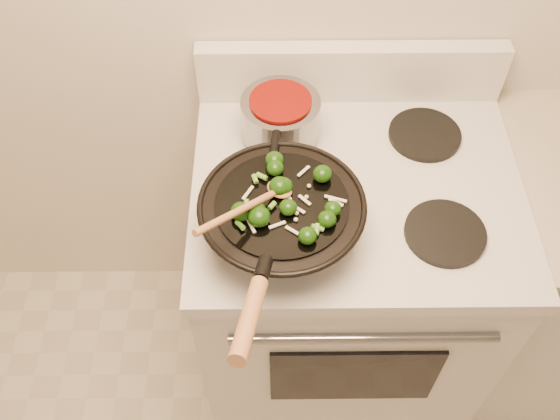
{
  "coord_description": "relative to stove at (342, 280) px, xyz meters",
  "views": [
    {
      "loc": [
        -0.23,
        0.23,
        2.05
      ],
      "look_at": [
        -0.22,
        1.02,
        1.01
      ],
      "focal_mm": 40.0,
      "sensor_mm": 36.0,
      "label": 1
    }
  ],
  "objects": [
    {
      "name": "saucepan",
      "position": [
        -0.18,
        0.15,
        0.52
      ],
      "size": [
        0.19,
        0.31,
        0.11
      ],
      "color": "gray",
      "rests_on": "stove"
    },
    {
      "name": "wok",
      "position": [
        -0.18,
        -0.16,
        0.52
      ],
      "size": [
        0.35,
        0.58,
        0.24
      ],
      "color": "black",
      "rests_on": "stove"
    },
    {
      "name": "stirfry",
      "position": [
        -0.18,
        -0.15,
        0.59
      ],
      "size": [
        0.24,
        0.24,
        0.04
      ],
      "color": "#143909",
      "rests_on": "wok"
    },
    {
      "name": "wooden_spoon",
      "position": [
        -0.23,
        -0.18,
        0.61
      ],
      "size": [
        0.2,
        0.22,
        0.1
      ],
      "color": "#AB6F43",
      "rests_on": "wok"
    },
    {
      "name": "stove",
      "position": [
        0.0,
        0.0,
        0.0
      ],
      "size": [
        0.78,
        0.67,
        1.08
      ],
      "color": "silver",
      "rests_on": "ground"
    }
  ]
}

